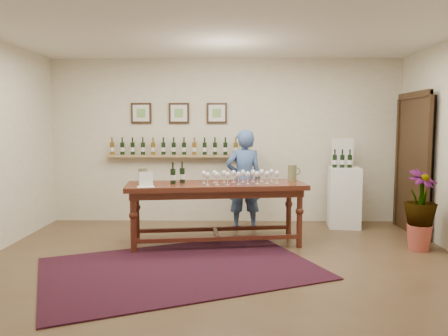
{
  "coord_description": "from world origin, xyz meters",
  "views": [
    {
      "loc": [
        0.1,
        -5.04,
        1.67
      ],
      "look_at": [
        0.0,
        0.8,
        1.1
      ],
      "focal_mm": 35.0,
      "sensor_mm": 36.0,
      "label": 1
    }
  ],
  "objects_px": {
    "tasting_table": "(216,193)",
    "display_pedestal": "(344,197)",
    "potted_plant": "(420,210)",
    "person": "(244,180)"
  },
  "relations": [
    {
      "from": "tasting_table",
      "to": "display_pedestal",
      "type": "height_order",
      "value": "display_pedestal"
    },
    {
      "from": "tasting_table",
      "to": "potted_plant",
      "type": "xyz_separation_m",
      "value": [
        2.74,
        -0.23,
        -0.19
      ]
    },
    {
      "from": "display_pedestal",
      "to": "person",
      "type": "relative_size",
      "value": 0.61
    },
    {
      "from": "person",
      "to": "tasting_table",
      "type": "bearing_deg",
      "value": 57.77
    },
    {
      "from": "tasting_table",
      "to": "person",
      "type": "height_order",
      "value": "person"
    },
    {
      "from": "tasting_table",
      "to": "potted_plant",
      "type": "height_order",
      "value": "potted_plant"
    },
    {
      "from": "display_pedestal",
      "to": "potted_plant",
      "type": "height_order",
      "value": "display_pedestal"
    },
    {
      "from": "tasting_table",
      "to": "potted_plant",
      "type": "distance_m",
      "value": 2.75
    },
    {
      "from": "tasting_table",
      "to": "potted_plant",
      "type": "bearing_deg",
      "value": -12.43
    },
    {
      "from": "potted_plant",
      "to": "person",
      "type": "xyz_separation_m",
      "value": [
        -2.32,
        1.16,
        0.25
      ]
    }
  ]
}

